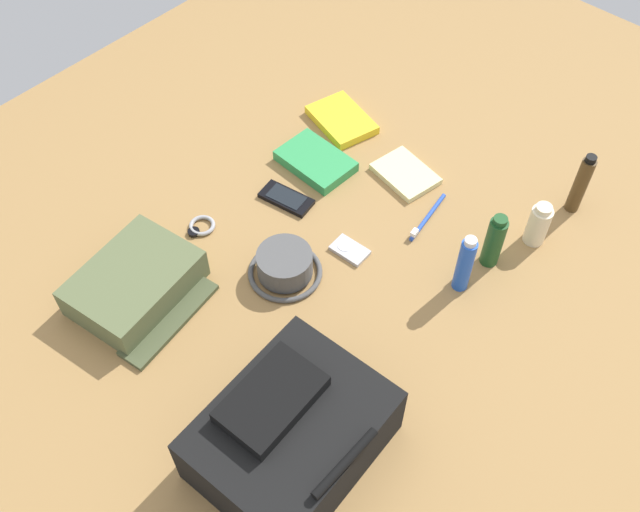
{
  "coord_description": "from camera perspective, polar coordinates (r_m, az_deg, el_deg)",
  "views": [
    {
      "loc": [
        0.72,
        0.65,
        1.3
      ],
      "look_at": [
        0.0,
        0.0,
        0.04
      ],
      "focal_mm": 40.58,
      "sensor_mm": 36.0,
      "label": 1
    }
  ],
  "objects": [
    {
      "name": "cell_phone",
      "position": [
        1.75,
        -2.67,
        4.56
      ],
      "size": [
        0.08,
        0.14,
        0.01
      ],
      "color": "black",
      "rests_on": "ground_plane"
    },
    {
      "name": "notepad",
      "position": [
        1.81,
        6.75,
        6.45
      ],
      "size": [
        0.14,
        0.17,
        0.02
      ],
      "primitive_type": "cube",
      "rotation": [
        0.0,
        0.0,
        -0.18
      ],
      "color": "beige",
      "rests_on": "ground_plane"
    },
    {
      "name": "ground_plane",
      "position": [
        1.63,
        0.0,
        -1.12
      ],
      "size": [
        2.64,
        2.02,
        0.02
      ],
      "primitive_type": "cube",
      "color": "olive",
      "rests_on": "ground"
    },
    {
      "name": "paperback_novel",
      "position": [
        1.94,
        1.72,
        10.66
      ],
      "size": [
        0.16,
        0.2,
        0.02
      ],
      "color": "yellow",
      "rests_on": "ground_plane"
    },
    {
      "name": "bucket_hat",
      "position": [
        1.59,
        -2.79,
        -0.78
      ],
      "size": [
        0.17,
        0.17,
        0.07
      ],
      "color": "#4E4E4E",
      "rests_on": "ground_plane"
    },
    {
      "name": "toothbrush",
      "position": [
        1.72,
        8.35,
        2.89
      ],
      "size": [
        0.17,
        0.04,
        0.02
      ],
      "color": "blue",
      "rests_on": "ground_plane"
    },
    {
      "name": "lotion_bottle",
      "position": [
        1.7,
        16.83,
        2.4
      ],
      "size": [
        0.05,
        0.05,
        0.11
      ],
      "color": "beige",
      "rests_on": "ground_plane"
    },
    {
      "name": "media_player",
      "position": [
        1.65,
        2.35,
        0.47
      ],
      "size": [
        0.06,
        0.09,
        0.01
      ],
      "color": "#B7B7BC",
      "rests_on": "ground_plane"
    },
    {
      "name": "wristwatch",
      "position": [
        1.71,
        -9.37,
        2.31
      ],
      "size": [
        0.07,
        0.06,
        0.01
      ],
      "color": "#99999E",
      "rests_on": "ground_plane"
    },
    {
      "name": "travel_guidebook",
      "position": [
        1.82,
        -0.35,
        7.46
      ],
      "size": [
        0.13,
        0.19,
        0.03
      ],
      "color": "#2D934C",
      "rests_on": "ground_plane"
    },
    {
      "name": "shampoo_bottle",
      "position": [
        1.62,
        13.57,
        1.15
      ],
      "size": [
        0.04,
        0.04,
        0.15
      ],
      "color": "#19471E",
      "rests_on": "ground_plane"
    },
    {
      "name": "backpack",
      "position": [
        1.34,
        -2.29,
        -13.84
      ],
      "size": [
        0.35,
        0.28,
        0.17
      ],
      "color": "black",
      "rests_on": "ground_plane"
    },
    {
      "name": "cologne_bottle",
      "position": [
        1.78,
        19.86,
        5.35
      ],
      "size": [
        0.03,
        0.03,
        0.17
      ],
      "color": "#473319",
      "rests_on": "ground_plane"
    },
    {
      "name": "deodorant_spray",
      "position": [
        1.56,
        11.34,
        -0.64
      ],
      "size": [
        0.03,
        0.03,
        0.16
      ],
      "color": "blue",
      "rests_on": "ground_plane"
    },
    {
      "name": "toiletry_pouch",
      "position": [
        1.6,
        -14.29,
        -2.21
      ],
      "size": [
        0.29,
        0.27,
        0.08
      ],
      "color": "#56603D",
      "rests_on": "ground_plane"
    }
  ]
}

